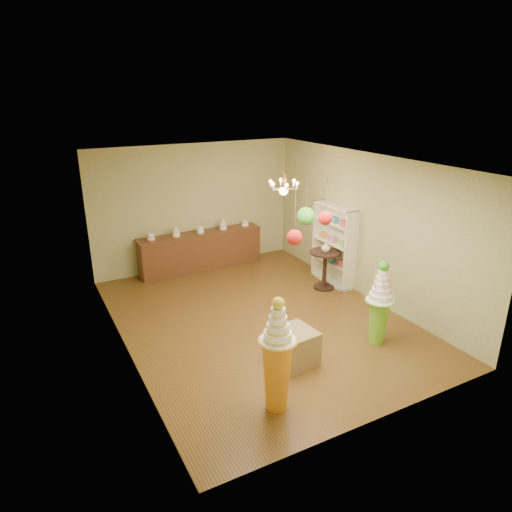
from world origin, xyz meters
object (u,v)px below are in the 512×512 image
pedestal_orange (277,365)px  sideboard (201,250)px  round_table (325,265)px  pedestal_green (379,310)px

pedestal_orange → sideboard: size_ratio=0.55×
sideboard → round_table: 3.08m
pedestal_green → pedestal_orange: 2.51m
round_table → sideboard: bearing=129.7°
pedestal_orange → sideboard: (1.02, 5.37, -0.20)m
pedestal_green → round_table: 2.40m
pedestal_green → round_table: size_ratio=1.77×
pedestal_green → sideboard: 4.90m
pedestal_green → pedestal_orange: size_ratio=0.90×
pedestal_green → sideboard: size_ratio=0.50×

